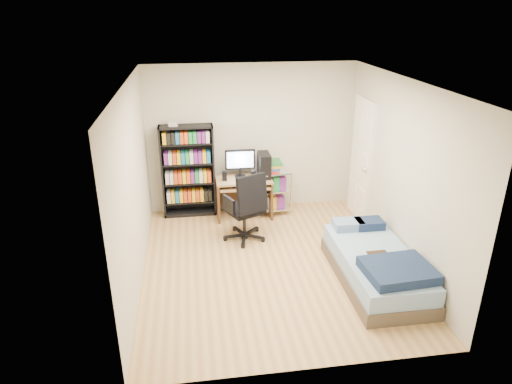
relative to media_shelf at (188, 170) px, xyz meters
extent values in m
cube|color=tan|center=(1.09, -1.84, -0.82)|extent=(3.50, 4.00, 0.04)
cube|color=white|center=(1.09, -1.84, 1.72)|extent=(3.50, 4.00, 0.04)
cube|color=beige|center=(1.09, 0.18, 0.45)|extent=(3.50, 0.04, 2.50)
cube|color=beige|center=(1.09, -3.86, 0.45)|extent=(3.50, 0.04, 2.50)
cube|color=beige|center=(-0.68, -1.84, 0.45)|extent=(0.04, 4.00, 2.50)
cube|color=beige|center=(2.86, -1.84, 0.45)|extent=(0.04, 4.00, 2.50)
cube|color=black|center=(0.00, 0.00, -0.02)|extent=(0.87, 0.29, 1.55)
cube|color=black|center=(0.00, 0.00, -0.56)|extent=(0.82, 0.27, 0.02)
cube|color=#CE461B|center=(0.00, -0.01, -0.44)|extent=(0.76, 0.23, 0.18)
cube|color=black|center=(0.00, 0.00, -0.22)|extent=(0.82, 0.27, 0.02)
cube|color=#186DAE|center=(0.00, -0.01, -0.10)|extent=(0.76, 0.23, 0.18)
cube|color=black|center=(0.00, 0.00, 0.12)|extent=(0.82, 0.27, 0.02)
cube|color=yellow|center=(0.00, -0.01, 0.24)|extent=(0.76, 0.23, 0.18)
cube|color=black|center=(0.00, 0.00, 0.46)|extent=(0.82, 0.27, 0.02)
cube|color=#1F9044|center=(0.00, -0.01, 0.58)|extent=(0.76, 0.23, 0.18)
cube|color=silver|center=(-0.19, 0.00, 0.79)|extent=(0.14, 0.12, 0.06)
cube|color=tan|center=(0.91, -0.23, -0.13)|extent=(0.92, 0.50, 0.04)
cube|color=#36271D|center=(0.47, -0.23, -0.47)|extent=(0.04, 0.50, 0.65)
cube|color=#36271D|center=(1.34, -0.23, -0.47)|extent=(0.04, 0.50, 0.65)
cube|color=#36271D|center=(0.91, 0.00, -0.46)|extent=(0.88, 0.03, 0.60)
cube|color=tan|center=(0.91, -0.31, -0.22)|extent=(0.82, 0.41, 0.02)
cube|color=black|center=(0.91, -0.32, -0.20)|extent=(0.40, 0.14, 0.02)
cube|color=black|center=(0.86, -0.13, 0.19)|extent=(0.49, 0.05, 0.33)
cube|color=#CCE3FF|center=(0.86, -0.16, 0.19)|extent=(0.44, 0.01, 0.27)
cube|color=black|center=(1.25, -0.19, 0.09)|extent=(0.18, 0.38, 0.40)
cube|color=black|center=(0.58, -0.28, -0.03)|extent=(0.07, 0.07, 0.16)
cube|color=black|center=(1.06, -0.32, -0.03)|extent=(0.07, 0.07, 0.16)
cylinder|color=black|center=(0.81, -1.02, -0.52)|extent=(0.05, 0.05, 0.39)
cube|color=black|center=(0.81, -1.02, -0.31)|extent=(0.65, 0.65, 0.08)
cube|color=black|center=(0.91, -1.22, 0.02)|extent=(0.49, 0.33, 0.57)
cube|color=black|center=(0.57, -1.13, -0.17)|extent=(0.16, 0.30, 0.22)
cube|color=black|center=(1.06, -0.91, -0.17)|extent=(0.16, 0.30, 0.22)
cylinder|color=silver|center=(1.14, -0.40, -0.41)|extent=(0.03, 0.03, 0.77)
cylinder|color=silver|center=(1.70, -0.32, -0.41)|extent=(0.03, 0.03, 0.77)
cylinder|color=silver|center=(1.09, -0.01, -0.41)|extent=(0.03, 0.03, 0.77)
cylinder|color=silver|center=(1.64, 0.07, -0.41)|extent=(0.03, 0.03, 0.77)
cube|color=silver|center=(1.39, -0.17, -0.69)|extent=(0.61, 0.47, 0.02)
cube|color=silver|center=(1.39, -0.17, -0.36)|extent=(0.61, 0.47, 0.02)
cube|color=silver|center=(1.39, -0.17, -0.04)|extent=(0.61, 0.47, 0.02)
cube|color=#9F2416|center=(1.39, -0.17, 0.06)|extent=(0.28, 0.34, 0.18)
cube|color=brown|center=(2.36, -2.43, -0.71)|extent=(0.92, 1.84, 0.18)
cube|color=#86A6C8|center=(2.36, -2.43, -0.50)|extent=(0.89, 1.81, 0.22)
cube|color=#162545|center=(2.40, -2.94, -0.34)|extent=(0.83, 0.70, 0.13)
cube|color=#88A1C0|center=(2.22, -1.69, -0.33)|extent=(0.42, 0.28, 0.12)
cube|color=#162545|center=(2.52, -1.71, -0.33)|extent=(0.39, 0.28, 0.12)
cube|color=#402914|center=(2.36, -2.48, -0.39)|extent=(0.26, 0.20, 0.01)
cube|color=white|center=(2.81, -0.49, 0.20)|extent=(0.05, 0.80, 2.00)
sphere|color=silver|center=(2.76, -0.81, 0.15)|extent=(0.08, 0.08, 0.08)
camera|label=1|loc=(0.08, -7.24, 2.56)|focal=32.00mm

